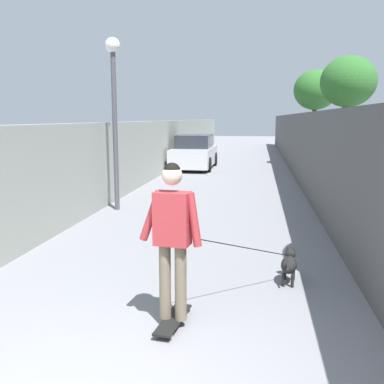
{
  "coord_description": "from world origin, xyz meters",
  "views": [
    {
      "loc": [
        -2.51,
        -1.25,
        2.28
      ],
      "look_at": [
        4.93,
        -0.11,
        1.0
      ],
      "focal_mm": 40.54,
      "sensor_mm": 36.0,
      "label": 1
    }
  ],
  "objects": [
    {
      "name": "dog",
      "position": [
        3.43,
        -1.7,
        0.27
      ],
      "size": [
        1.83,
        1.5,
        1.06
      ],
      "color": "black",
      "rests_on": "ground"
    },
    {
      "name": "lamp_post",
      "position": [
        7.83,
        2.25,
        2.87
      ],
      "size": [
        0.36,
        0.36,
        4.18
      ],
      "color": "#4C4C51",
      "rests_on": "ground"
    },
    {
      "name": "tree_right_far",
      "position": [
        19.0,
        -3.83,
        3.56
      ],
      "size": [
        2.03,
        2.03,
        4.53
      ],
      "color": "#473523",
      "rests_on": "ground"
    },
    {
      "name": "ground_plane",
      "position": [
        14.0,
        0.0,
        0.0
      ],
      "size": [
        80.0,
        80.0,
        0.0
      ],
      "primitive_type": "plane",
      "color": "gray"
    },
    {
      "name": "fence_right",
      "position": [
        12.0,
        -2.8,
        1.23
      ],
      "size": [
        48.0,
        0.3,
        2.46
      ],
      "primitive_type": "cube",
      "color": "#4C4C4C",
      "rests_on": "ground"
    },
    {
      "name": "car_near",
      "position": [
        17.16,
        1.65,
        0.72
      ],
      "size": [
        4.2,
        1.8,
        1.54
      ],
      "color": "silver",
      "rests_on": "ground"
    },
    {
      "name": "wall_left",
      "position": [
        12.0,
        2.8,
        1.09
      ],
      "size": [
        48.0,
        0.3,
        2.17
      ],
      "primitive_type": "cube",
      "color": "#999E93",
      "rests_on": "ground"
    },
    {
      "name": "skateboard",
      "position": [
        1.93,
        -0.35,
        0.07
      ],
      "size": [
        0.82,
        0.3,
        0.08
      ],
      "color": "black",
      "rests_on": "ground"
    },
    {
      "name": "person_skateboarder",
      "position": [
        1.93,
        -0.35,
        1.11
      ],
      "size": [
        0.27,
        0.72,
        1.74
      ],
      "color": "#726651",
      "rests_on": "skateboard"
    },
    {
      "name": "tree_right_mid",
      "position": [
        13.0,
        -4.16,
        3.4
      ],
      "size": [
        1.84,
        1.84,
        4.34
      ],
      "color": "brown",
      "rests_on": "ground"
    }
  ]
}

